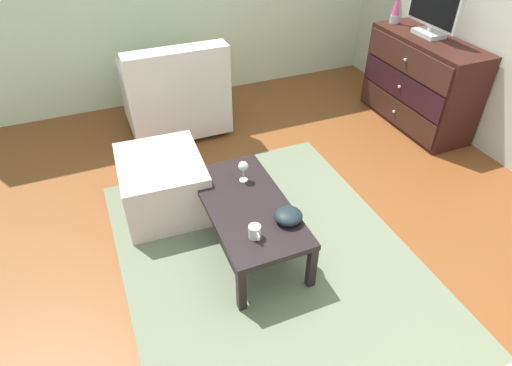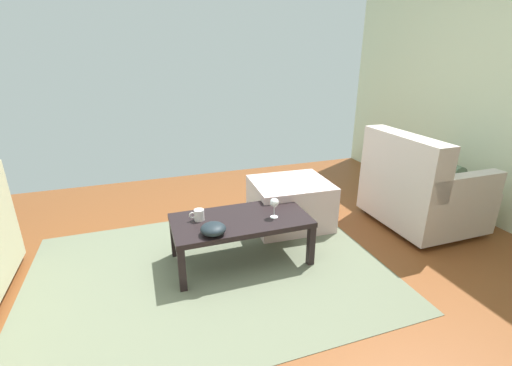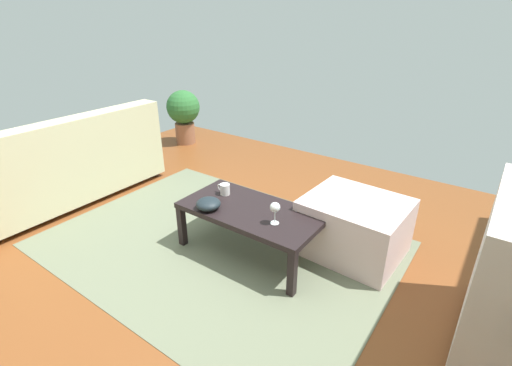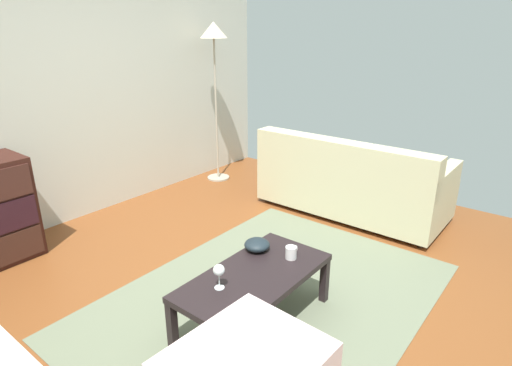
% 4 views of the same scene
% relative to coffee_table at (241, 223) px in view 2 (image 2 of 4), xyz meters
% --- Properties ---
extents(ground_plane, '(5.66, 4.93, 0.05)m').
position_rel_coffee_table_xyz_m(ground_plane, '(0.07, 0.28, -0.35)').
color(ground_plane, brown).
extents(area_rug, '(2.60, 1.90, 0.01)m').
position_rel_coffee_table_xyz_m(area_rug, '(0.27, 0.08, -0.32)').
color(area_rug, '#656D56').
rests_on(area_rug, ground_plane).
extents(coffee_table, '(1.04, 0.53, 0.37)m').
position_rel_coffee_table_xyz_m(coffee_table, '(0.00, 0.00, 0.00)').
color(coffee_table, black).
rests_on(coffee_table, ground_plane).
extents(wine_glass, '(0.07, 0.07, 0.16)m').
position_rel_coffee_table_xyz_m(wine_glass, '(-0.25, 0.07, 0.16)').
color(wine_glass, silver).
rests_on(wine_glass, coffee_table).
extents(mug, '(0.11, 0.08, 0.08)m').
position_rel_coffee_table_xyz_m(mug, '(0.31, -0.07, 0.09)').
color(mug, silver).
rests_on(mug, coffee_table).
extents(bowl_decorative, '(0.18, 0.18, 0.08)m').
position_rel_coffee_table_xyz_m(bowl_decorative, '(0.25, 0.18, 0.08)').
color(bowl_decorative, '#1A242B').
rests_on(bowl_decorative, coffee_table).
extents(armchair, '(0.80, 0.91, 0.89)m').
position_rel_coffee_table_xyz_m(armchair, '(-1.75, -0.05, 0.03)').
color(armchair, '#332319').
rests_on(armchair, ground_plane).
extents(ottoman, '(0.73, 0.63, 0.44)m').
position_rel_coffee_table_xyz_m(ottoman, '(-0.62, -0.44, -0.11)').
color(ottoman, beige).
rests_on(ottoman, ground_plane).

